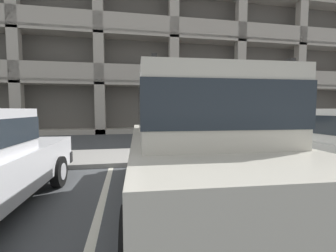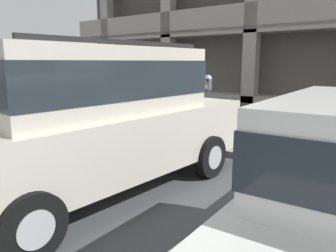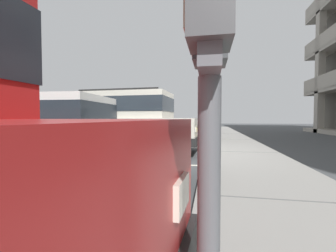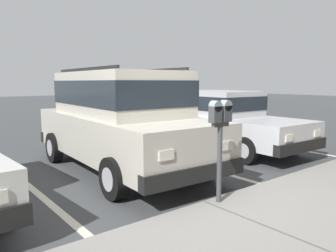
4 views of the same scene
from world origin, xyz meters
name	(u,v)px [view 1 (image 1 of 4)]	position (x,y,z in m)	size (l,w,h in m)	color
ground_plane	(173,169)	(0.00, 0.00, -0.05)	(80.00, 80.00, 0.10)	#444749
sidewalk	(165,155)	(0.00, 1.30, 0.06)	(40.00, 2.20, 0.12)	gray
parking_stall_lines	(259,180)	(1.61, -1.40, 0.00)	(12.99, 4.80, 0.01)	silver
silver_suv	(192,138)	(-0.19, -2.36, 1.09)	(2.17, 4.86, 2.03)	beige
parking_meter_near	(165,122)	(-0.16, 0.35, 1.17)	(0.35, 0.12, 1.41)	#47474C
parking_garage	(161,39)	(1.80, 13.72, 7.53)	(32.00, 10.00, 16.25)	#5C5851
fire_hydrant	(10,151)	(-4.16, 0.65, 0.46)	(0.30, 0.30, 0.70)	gold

